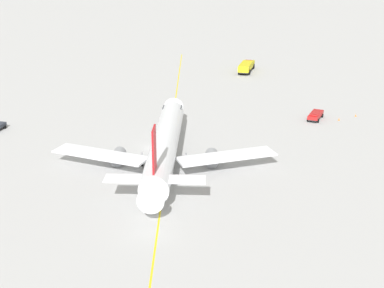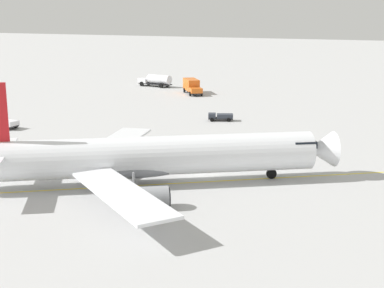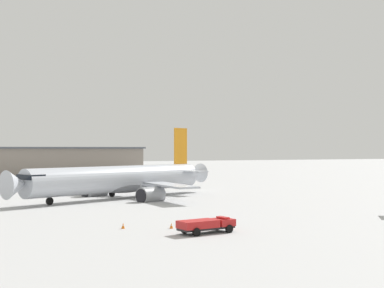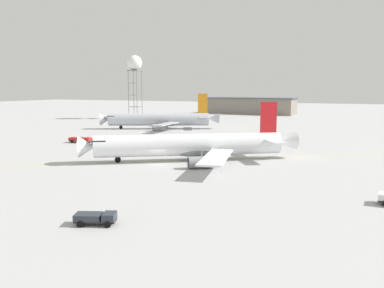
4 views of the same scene
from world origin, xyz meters
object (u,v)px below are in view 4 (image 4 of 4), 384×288
at_px(airliner_secondary, 160,120).
at_px(safety_cone_mid, 76,138).
at_px(safety_cone_near, 85,139).
at_px(airliner_main, 192,146).
at_px(radar_tower, 135,65).
at_px(baggage_truck_truck, 96,218).
at_px(ops_pickup_truck, 80,139).

xyz_separation_m(airliner_secondary, safety_cone_mid, (31.17, -8.83, -2.64)).
bearing_deg(safety_cone_near, safety_cone_mid, -112.73).
distance_m(airliner_main, radar_tower, 105.93).
distance_m(airliner_main, safety_cone_near, 39.75).
relative_size(radar_tower, safety_cone_mid, 50.21).
distance_m(radar_tower, safety_cone_near, 76.20).
bearing_deg(safety_cone_mid, baggage_truck_truck, 41.50).
distance_m(airliner_secondary, safety_cone_near, 33.42).
height_order(airliner_secondary, baggage_truck_truck, airliner_secondary).
bearing_deg(safety_cone_mid, radar_tower, -161.56).
bearing_deg(radar_tower, airliner_main, 37.39).
distance_m(baggage_truck_truck, radar_tower, 137.85).
relative_size(ops_pickup_truck, radar_tower, 0.21).
bearing_deg(baggage_truck_truck, airliner_secondary, 92.97).
bearing_deg(baggage_truck_truck, airliner_main, 76.73).
bearing_deg(radar_tower, baggage_truck_truck, 29.98).
distance_m(ops_pickup_truck, safety_cone_near, 4.56).
bearing_deg(ops_pickup_truck, baggage_truck_truck, -58.45).
bearing_deg(ops_pickup_truck, safety_cone_mid, 127.19).
bearing_deg(safety_cone_near, airliner_main, 67.86).
bearing_deg(safety_cone_mid, airliner_main, 67.80).
relative_size(airliner_secondary, safety_cone_near, 67.91).
xyz_separation_m(baggage_truck_truck, safety_cone_near, (-50.16, -41.60, -0.44)).
relative_size(baggage_truck_truck, radar_tower, 0.16).
bearing_deg(airliner_secondary, safety_cone_near, 57.88).
bearing_deg(radar_tower, safety_cone_near, 21.29).
distance_m(safety_cone_near, safety_cone_mid, 4.79).
height_order(baggage_truck_truck, radar_tower, radar_tower).
height_order(airliner_secondary, safety_cone_near, airliner_secondary).
xyz_separation_m(baggage_truck_truck, safety_cone_mid, (-52.01, -46.02, -0.44)).
bearing_deg(airliner_main, airliner_secondary, -88.11).
height_order(baggage_truck_truck, safety_cone_mid, baggage_truck_truck).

